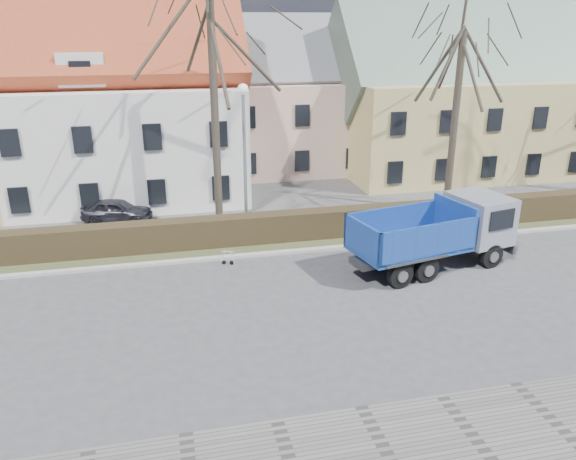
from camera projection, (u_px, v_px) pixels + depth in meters
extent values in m
plane|color=#454548|center=(303.00, 303.00, 19.92)|extent=(120.00, 120.00, 0.00)
cube|color=#A9A49C|center=(277.00, 253.00, 24.10)|extent=(80.00, 0.30, 0.12)
cube|color=#3E4526|center=(269.00, 240.00, 25.57)|extent=(80.00, 3.00, 0.10)
cube|color=#2D2416|center=(270.00, 229.00, 25.18)|extent=(60.00, 0.90, 1.30)
imported|color=#222129|center=(117.00, 210.00, 27.92)|extent=(3.68, 2.23, 1.17)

